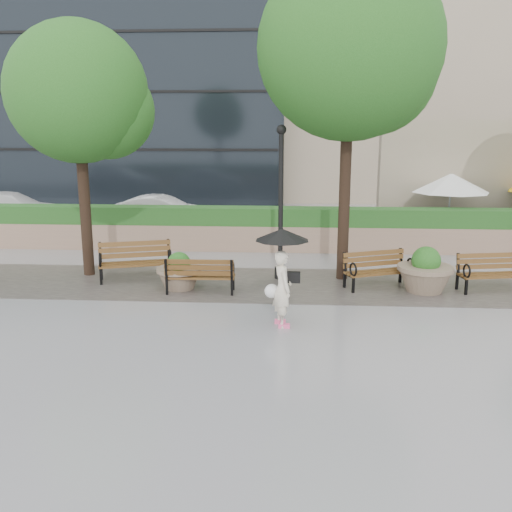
# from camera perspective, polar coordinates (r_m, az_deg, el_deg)

# --- Properties ---
(ground) EXTENTS (100.00, 100.00, 0.00)m
(ground) POSITION_cam_1_polar(r_m,az_deg,el_deg) (11.33, -4.04, -6.88)
(ground) COLOR gray
(ground) RESTS_ON ground
(cobble_strip) EXTENTS (28.00, 3.20, 0.01)m
(cobble_strip) POSITION_cam_1_polar(r_m,az_deg,el_deg) (14.16, -2.41, -2.77)
(cobble_strip) COLOR #383330
(cobble_strip) RESTS_ON ground
(hedge_wall) EXTENTS (24.00, 0.80, 1.35)m
(hedge_wall) POSITION_cam_1_polar(r_m,az_deg,el_deg) (17.90, -1.07, 2.73)
(hedge_wall) COLOR #94775F
(hedge_wall) RESTS_ON ground
(asphalt_street) EXTENTS (40.00, 7.00, 0.00)m
(asphalt_street) POSITION_cam_1_polar(r_m,az_deg,el_deg) (21.94, -0.19, 2.87)
(asphalt_street) COLOR black
(asphalt_street) RESTS_ON ground
(bldg_stone) EXTENTS (18.00, 10.00, 20.00)m
(bldg_stone) POSITION_cam_1_polar(r_m,az_deg,el_deg) (35.16, 19.20, 22.35)
(bldg_stone) COLOR tan
(bldg_stone) RESTS_ON ground
(bench_1) EXTENTS (1.91, 1.21, 0.96)m
(bench_1) POSITION_cam_1_polar(r_m,az_deg,el_deg) (14.71, -11.92, -1.31)
(bench_1) COLOR brown
(bench_1) RESTS_ON ground
(bench_2) EXTENTS (1.61, 0.67, 0.85)m
(bench_2) POSITION_cam_1_polar(r_m,az_deg,el_deg) (13.39, -5.57, -2.64)
(bench_2) COLOR brown
(bench_2) RESTS_ON ground
(bench_3) EXTENTS (1.73, 1.20, 0.87)m
(bench_3) POSITION_cam_1_polar(r_m,az_deg,el_deg) (14.05, 12.05, -2.10)
(bench_3) COLOR brown
(bench_3) RESTS_ON ground
(bench_4) EXTENTS (1.72, 0.94, 0.88)m
(bench_4) POSITION_cam_1_polar(r_m,az_deg,el_deg) (14.58, 22.60, -2.27)
(bench_4) COLOR brown
(bench_4) RESTS_ON ground
(planter_left) EXTENTS (1.08, 1.08, 0.90)m
(planter_left) POSITION_cam_1_polar(r_m,az_deg,el_deg) (13.74, -7.68, -1.86)
(planter_left) COLOR #7F6B56
(planter_left) RESTS_ON ground
(planter_right) EXTENTS (1.30, 1.30, 1.09)m
(planter_right) POSITION_cam_1_polar(r_m,az_deg,el_deg) (13.95, 16.56, -1.76)
(planter_right) COLOR #7F6B56
(planter_right) RESTS_ON ground
(lamppost) EXTENTS (0.28, 0.28, 3.85)m
(lamppost) POSITION_cam_1_polar(r_m,az_deg,el_deg) (14.30, 2.48, 4.30)
(lamppost) COLOR black
(lamppost) RESTS_ON ground
(tree_0) EXTENTS (3.53, 3.45, 6.35)m
(tree_0) POSITION_cam_1_polar(r_m,az_deg,el_deg) (15.19, -16.75, 14.90)
(tree_0) COLOR black
(tree_0) RESTS_ON ground
(tree_1) EXTENTS (4.38, 4.38, 7.82)m
(tree_1) POSITION_cam_1_polar(r_m,az_deg,el_deg) (14.47, 9.94, 19.29)
(tree_1) COLOR black
(tree_1) RESTS_ON ground
(patio_umb_white) EXTENTS (2.50, 2.50, 2.30)m
(patio_umb_white) POSITION_cam_1_polar(r_m,az_deg,el_deg) (19.73, 18.92, 6.87)
(patio_umb_white) COLOR black
(patio_umb_white) RESTS_ON ground
(car_left) EXTENTS (5.18, 3.12, 1.40)m
(car_left) POSITION_cam_1_polar(r_m,az_deg,el_deg) (23.46, -23.35, 4.20)
(car_left) COLOR silver
(car_left) RESTS_ON ground
(car_right) EXTENTS (3.86, 1.53, 1.25)m
(car_right) POSITION_cam_1_polar(r_m,az_deg,el_deg) (21.94, -9.42, 4.34)
(car_right) COLOR silver
(car_right) RESTS_ON ground
(pedestrian) EXTENTS (1.04, 1.04, 1.91)m
(pedestrian) POSITION_cam_1_polar(r_m,az_deg,el_deg) (10.96, 2.62, -1.16)
(pedestrian) COLOR #EDE2C7
(pedestrian) RESTS_ON ground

